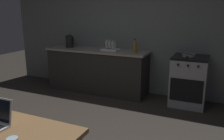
% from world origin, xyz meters
% --- Properties ---
extents(back_wall, '(6.40, 0.10, 2.75)m').
position_xyz_m(back_wall, '(0.30, 2.58, 1.38)').
color(back_wall, slate).
rests_on(back_wall, ground_plane).
extents(kitchen_counter, '(2.16, 0.64, 0.90)m').
position_xyz_m(kitchen_counter, '(-0.62, 2.23, 0.45)').
color(kitchen_counter, '#282623').
rests_on(kitchen_counter, ground_plane).
extents(stove_oven, '(0.60, 0.62, 0.90)m').
position_xyz_m(stove_oven, '(1.23, 2.23, 0.45)').
color(stove_oven, gray).
rests_on(stove_oven, ground_plane).
extents(electric_kettle, '(0.19, 0.17, 0.27)m').
position_xyz_m(electric_kettle, '(-1.30, 2.23, 1.02)').
color(electric_kettle, black).
rests_on(electric_kettle, kitchen_counter).
extents(bottle, '(0.07, 0.07, 0.26)m').
position_xyz_m(bottle, '(0.21, 2.18, 1.02)').
color(bottle, '#8C601E').
rests_on(bottle, kitchen_counter).
extents(frying_pan, '(0.24, 0.41, 0.05)m').
position_xyz_m(frying_pan, '(1.19, 2.20, 0.92)').
color(frying_pan, gray).
rests_on(frying_pan, stove_oven).
extents(dish_rack, '(0.34, 0.26, 0.21)m').
position_xyz_m(dish_rack, '(-0.31, 2.23, 0.94)').
color(dish_rack, silver).
rests_on(dish_rack, kitchen_counter).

